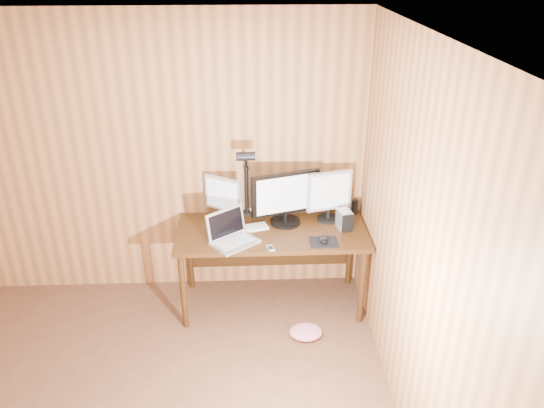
{
  "coord_description": "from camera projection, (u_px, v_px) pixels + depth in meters",
  "views": [
    {
      "loc": [
        0.76,
        -2.27,
        2.91
      ],
      "look_at": [
        0.93,
        1.58,
        1.02
      ],
      "focal_mm": 35.0,
      "sensor_mm": 36.0,
      "label": 1
    }
  ],
  "objects": [
    {
      "name": "desk",
      "position": [
        271.0,
        238.0,
        4.58
      ],
      "size": [
        1.6,
        0.7,
        0.75
      ],
      "color": "#341D0B",
      "rests_on": "floor"
    },
    {
      "name": "laptop",
      "position": [
        231.0,
        235.0,
        4.26
      ],
      "size": [
        0.45,
        0.43,
        0.25
      ],
      "rotation": [
        0.0,
        0.0,
        0.65
      ],
      "color": "silver",
      "rests_on": "desk"
    },
    {
      "name": "keyboard",
      "position": [
        244.0,
        229.0,
        4.46
      ],
      "size": [
        0.43,
        0.24,
        0.02
      ],
      "rotation": [
        0.0,
        0.0,
        0.3
      ],
      "color": "silver",
      "rests_on": "desk"
    },
    {
      "name": "mousepad",
      "position": [
        324.0,
        242.0,
        4.28
      ],
      "size": [
        0.23,
        0.19,
        0.0
      ],
      "primitive_type": "cube",
      "rotation": [
        0.0,
        0.0,
        -0.01
      ],
      "color": "black",
      "rests_on": "desk"
    },
    {
      "name": "speaker",
      "position": [
        355.0,
        207.0,
        4.71
      ],
      "size": [
        0.05,
        0.05,
        0.13
      ],
      "primitive_type": "cylinder",
      "color": "black",
      "rests_on": "desk"
    },
    {
      "name": "phone",
      "position": [
        271.0,
        248.0,
        4.18
      ],
      "size": [
        0.07,
        0.1,
        0.01
      ],
      "rotation": [
        0.0,
        0.0,
        0.26
      ],
      "color": "silver",
      "rests_on": "desk"
    },
    {
      "name": "monitor_center",
      "position": [
        286.0,
        197.0,
        4.47
      ],
      "size": [
        0.58,
        0.26,
        0.47
      ],
      "rotation": [
        0.0,
        0.0,
        0.3
      ],
      "color": "black",
      "rests_on": "desk"
    },
    {
      "name": "monitor_left",
      "position": [
        223.0,
        198.0,
        4.54
      ],
      "size": [
        0.31,
        0.21,
        0.39
      ],
      "rotation": [
        0.0,
        0.0,
        -0.54
      ],
      "color": "black",
      "rests_on": "desk"
    },
    {
      "name": "mouse",
      "position": [
        324.0,
        240.0,
        4.27
      ],
      "size": [
        0.08,
        0.12,
        0.04
      ],
      "primitive_type": "ellipsoid",
      "rotation": [
        0.0,
        0.0,
        -0.11
      ],
      "color": "black",
      "rests_on": "mousepad"
    },
    {
      "name": "desk_lamp",
      "position": [
        246.0,
        174.0,
        4.46
      ],
      "size": [
        0.16,
        0.23,
        0.69
      ],
      "rotation": [
        0.0,
        0.0,
        -0.24
      ],
      "color": "black",
      "rests_on": "desk"
    },
    {
      "name": "hard_drive",
      "position": [
        344.0,
        220.0,
        4.45
      ],
      "size": [
        0.13,
        0.17,
        0.16
      ],
      "rotation": [
        0.0,
        0.0,
        0.21
      ],
      "color": "silver",
      "rests_on": "desk"
    },
    {
      "name": "fabric_pile",
      "position": [
        306.0,
        332.0,
        4.36
      ],
      "size": [
        0.31,
        0.27,
        0.09
      ],
      "primitive_type": null,
      "rotation": [
        0.0,
        0.0,
        0.19
      ],
      "color": "#D86883",
      "rests_on": "floor"
    },
    {
      "name": "room_shell",
      "position": [
        106.0,
        302.0,
        2.74
      ],
      "size": [
        4.0,
        4.0,
        4.0
      ],
      "color": "brown",
      "rests_on": "ground"
    },
    {
      "name": "monitor_right",
      "position": [
        329.0,
        195.0,
        4.52
      ],
      "size": [
        0.39,
        0.19,
        0.45
      ],
      "rotation": [
        0.0,
        0.0,
        0.26
      ],
      "color": "black",
      "rests_on": "desk"
    }
  ]
}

